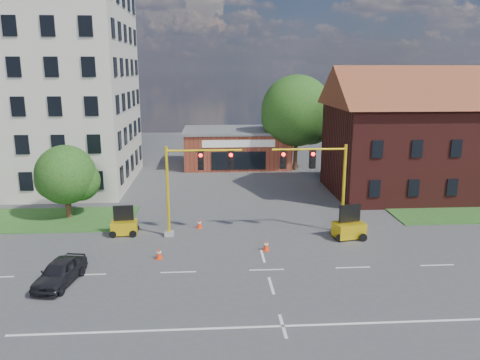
{
  "coord_description": "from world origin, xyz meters",
  "views": [
    {
      "loc": [
        -3.1,
        -24.54,
        11.12
      ],
      "look_at": [
        -0.88,
        10.0,
        2.9
      ],
      "focal_mm": 35.0,
      "sensor_mm": 36.0,
      "label": 1
    }
  ],
  "objects": [
    {
      "name": "trailer_east",
      "position": [
        6.14,
        4.77,
        0.7
      ],
      "size": [
        2.21,
        1.72,
        2.24
      ],
      "rotation": [
        0.0,
        0.0,
        0.23
      ],
      "color": "yellow",
      "rests_on": "ground"
    },
    {
      "name": "cone_a",
      "position": [
        -6.27,
        2.0,
        0.34
      ],
      "size": [
        0.4,
        0.4,
        0.7
      ],
      "color": "#F9340D",
      "rests_on": "ground"
    },
    {
      "name": "pickup_white",
      "position": [
        13.04,
        12.73,
        0.69
      ],
      "size": [
        5.32,
        3.14,
        1.39
      ],
      "primitive_type": "imported",
      "rotation": [
        0.0,
        0.0,
        1.39
      ],
      "color": "silver",
      "rests_on": "ground"
    },
    {
      "name": "office_block",
      "position": [
        -20.0,
        21.9,
        10.31
      ],
      "size": [
        18.4,
        15.4,
        20.6
      ],
      "color": "beige",
      "rests_on": "ground"
    },
    {
      "name": "cone_c",
      "position": [
        0.32,
        2.91,
        0.34
      ],
      "size": [
        0.4,
        0.4,
        0.7
      ],
      "color": "#F9340D",
      "rests_on": "ground"
    },
    {
      "name": "brick_shop",
      "position": [
        0.0,
        29.98,
        2.16
      ],
      "size": [
        12.4,
        8.4,
        4.3
      ],
      "color": "maroon",
      "rests_on": "ground"
    },
    {
      "name": "lane_markings",
      "position": [
        0.0,
        -3.0,
        0.01
      ],
      "size": [
        60.0,
        36.0,
        0.01
      ],
      "primitive_type": null,
      "color": "white",
      "rests_on": "ground"
    },
    {
      "name": "ground",
      "position": [
        0.0,
        0.0,
        0.0
      ],
      "size": [
        120.0,
        120.0,
        0.0
      ],
      "primitive_type": "plane",
      "color": "#464649",
      "rests_on": "ground"
    },
    {
      "name": "trailer_west",
      "position": [
        -9.1,
        6.44,
        0.62
      ],
      "size": [
        1.84,
        1.31,
        1.98
      ],
      "rotation": [
        0.0,
        0.0,
        0.09
      ],
      "color": "yellow",
      "rests_on": "ground"
    },
    {
      "name": "signal_mast_west",
      "position": [
        -4.36,
        6.0,
        3.92
      ],
      "size": [
        5.3,
        0.6,
        6.2
      ],
      "color": "gray",
      "rests_on": "ground"
    },
    {
      "name": "tree_nw_front",
      "position": [
        -13.77,
        10.58,
        3.25
      ],
      "size": [
        4.7,
        4.48,
        5.64
      ],
      "color": "#321E12",
      "rests_on": "ground"
    },
    {
      "name": "townhouse_row",
      "position": [
        18.0,
        16.0,
        5.93
      ],
      "size": [
        21.0,
        11.0,
        11.5
      ],
      "color": "#481915",
      "rests_on": "ground"
    },
    {
      "name": "cone_d",
      "position": [
        8.0,
        9.0,
        0.34
      ],
      "size": [
        0.4,
        0.4,
        0.7
      ],
      "color": "#F9340D",
      "rests_on": "ground"
    },
    {
      "name": "sedan_dark",
      "position": [
        -11.15,
        -1.05,
        0.67
      ],
      "size": [
        2.28,
        4.17,
        1.35
      ],
      "primitive_type": "imported",
      "rotation": [
        0.0,
        0.0,
        -0.18
      ],
      "color": "black",
      "rests_on": "ground"
    },
    {
      "name": "tree_large",
      "position": [
        6.9,
        27.08,
        6.36
      ],
      "size": [
        8.3,
        7.9,
        10.59
      ],
      "color": "#321E12",
      "rests_on": "ground"
    },
    {
      "name": "cone_b",
      "position": [
        -3.97,
        7.47,
        0.34
      ],
      "size": [
        0.4,
        0.4,
        0.7
      ],
      "color": "#F9340D",
      "rests_on": "ground"
    },
    {
      "name": "signal_mast_east",
      "position": [
        4.36,
        6.0,
        3.92
      ],
      "size": [
        5.3,
        0.6,
        6.2
      ],
      "color": "gray",
      "rests_on": "ground"
    }
  ]
}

